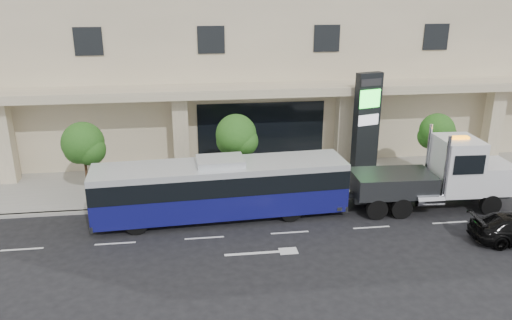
{
  "coord_description": "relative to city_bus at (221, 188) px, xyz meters",
  "views": [
    {
      "loc": [
        -4.37,
        -22.14,
        10.89
      ],
      "look_at": [
        -1.13,
        2.0,
        2.47
      ],
      "focal_mm": 35.0,
      "sensor_mm": 36.0,
      "label": 1
    }
  ],
  "objects": [
    {
      "name": "tow_truck",
      "position": [
        11.17,
        -0.38,
        0.15
      ],
      "size": [
        9.33,
        2.62,
        4.24
      ],
      "rotation": [
        0.0,
        0.0,
        -0.04
      ],
      "color": "#2D3033",
      "rests_on": "ground"
    },
    {
      "name": "sidewalk",
      "position": [
        3.06,
        4.39,
        -1.52
      ],
      "size": [
        120.0,
        6.0,
        0.15
      ],
      "primitive_type": "cube",
      "color": "gray",
      "rests_on": "ground"
    },
    {
      "name": "curb",
      "position": [
        3.06,
        1.39,
        -1.52
      ],
      "size": [
        120.0,
        0.3,
        0.15
      ],
      "primitive_type": "cube",
      "color": "gray",
      "rests_on": "ground"
    },
    {
      "name": "signage_pylon",
      "position": [
        8.85,
        4.38,
        1.71
      ],
      "size": [
        1.64,
        0.96,
        6.21
      ],
      "rotation": [
        0.0,
        0.0,
        0.27
      ],
      "color": "black",
      "rests_on": "sidewalk"
    },
    {
      "name": "convention_center",
      "position": [
        3.06,
        14.81,
        8.38
      ],
      "size": [
        60.0,
        17.6,
        20.0
      ],
      "color": "#B8AA8A",
      "rests_on": "ground"
    },
    {
      "name": "tree_mid",
      "position": [
        1.09,
        2.98,
        1.67
      ],
      "size": [
        2.28,
        2.2,
        4.38
      ],
      "color": "#422B19",
      "rests_on": "sidewalk"
    },
    {
      "name": "tree_left",
      "position": [
        -6.91,
        2.98,
        1.52
      ],
      "size": [
        2.27,
        2.2,
        4.22
      ],
      "color": "#422B19",
      "rests_on": "sidewalk"
    },
    {
      "name": "city_bus",
      "position": [
        0.0,
        0.0,
        0.0
      ],
      "size": [
        12.48,
        3.26,
        3.13
      ],
      "rotation": [
        0.0,
        0.0,
        0.05
      ],
      "color": "black",
      "rests_on": "ground"
    },
    {
      "name": "ground",
      "position": [
        3.06,
        -0.61,
        -1.59
      ],
      "size": [
        120.0,
        120.0,
        0.0
      ],
      "primitive_type": "plane",
      "color": "black",
      "rests_on": "ground"
    },
    {
      "name": "tree_right",
      "position": [
        12.59,
        2.98,
        1.44
      ],
      "size": [
        2.1,
        2.0,
        4.04
      ],
      "color": "#422B19",
      "rests_on": "sidewalk"
    }
  ]
}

